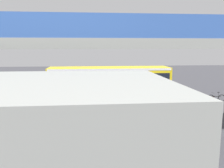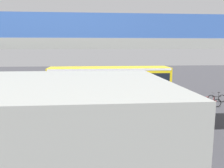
{
  "view_description": "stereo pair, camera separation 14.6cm",
  "coord_description": "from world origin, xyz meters",
  "px_view_note": "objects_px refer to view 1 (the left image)",
  "views": [
    {
      "loc": [
        3.03,
        22.04,
        5.04
      ],
      "look_at": [
        0.97,
        0.71,
        1.6
      ],
      "focal_mm": 36.8,
      "sensor_mm": 36.0,
      "label": 1
    },
    {
      "loc": [
        2.88,
        22.06,
        5.04
      ],
      "look_at": [
        0.97,
        0.71,
        1.6
      ],
      "focal_mm": 36.8,
      "sensor_mm": 36.0,
      "label": 2
    }
  ],
  "objects_px": {
    "parked_van": "(42,107)",
    "bicycle_red": "(211,103)",
    "pedestrian": "(137,100)",
    "bicycle_black": "(216,98)",
    "traffic_sign": "(154,74)",
    "city_bus": "(109,80)"
  },
  "relations": [
    {
      "from": "parked_van",
      "to": "pedestrian",
      "type": "relative_size",
      "value": 2.68
    },
    {
      "from": "city_bus",
      "to": "parked_van",
      "type": "xyz_separation_m",
      "value": [
        4.99,
        6.99,
        -0.7
      ]
    },
    {
      "from": "parked_van",
      "to": "pedestrian",
      "type": "distance_m",
      "value": 7.26
    },
    {
      "from": "pedestrian",
      "to": "traffic_sign",
      "type": "relative_size",
      "value": 0.64
    },
    {
      "from": "bicycle_black",
      "to": "pedestrian",
      "type": "xyz_separation_m",
      "value": [
        7.95,
        2.3,
        0.51
      ]
    },
    {
      "from": "city_bus",
      "to": "parked_van",
      "type": "distance_m",
      "value": 8.62
    },
    {
      "from": "parked_van",
      "to": "bicycle_red",
      "type": "height_order",
      "value": "parked_van"
    },
    {
      "from": "parked_van",
      "to": "bicycle_red",
      "type": "distance_m",
      "value": 13.78
    },
    {
      "from": "bicycle_red",
      "to": "traffic_sign",
      "type": "distance_m",
      "value": 8.64
    },
    {
      "from": "pedestrian",
      "to": "traffic_sign",
      "type": "xyz_separation_m",
      "value": [
        -3.81,
        -8.7,
        1.0
      ]
    },
    {
      "from": "city_bus",
      "to": "pedestrian",
      "type": "height_order",
      "value": "city_bus"
    },
    {
      "from": "city_bus",
      "to": "pedestrian",
      "type": "distance_m",
      "value": 4.86
    },
    {
      "from": "bicycle_black",
      "to": "bicycle_red",
      "type": "height_order",
      "value": "same"
    },
    {
      "from": "parked_van",
      "to": "pedestrian",
      "type": "xyz_separation_m",
      "value": [
        -6.78,
        -2.59,
        -0.3
      ]
    },
    {
      "from": "bicycle_black",
      "to": "parked_van",
      "type": "bearing_deg",
      "value": 18.36
    },
    {
      "from": "city_bus",
      "to": "bicycle_red",
      "type": "relative_size",
      "value": 6.52
    },
    {
      "from": "bicycle_black",
      "to": "city_bus",
      "type": "bearing_deg",
      "value": -12.19
    },
    {
      "from": "bicycle_black",
      "to": "bicycle_red",
      "type": "distance_m",
      "value": 2.13
    },
    {
      "from": "traffic_sign",
      "to": "bicycle_red",
      "type": "bearing_deg",
      "value": 109.02
    },
    {
      "from": "city_bus",
      "to": "bicycle_red",
      "type": "height_order",
      "value": "city_bus"
    },
    {
      "from": "parked_van",
      "to": "bicycle_black",
      "type": "relative_size",
      "value": 2.71
    },
    {
      "from": "bicycle_black",
      "to": "traffic_sign",
      "type": "distance_m",
      "value": 7.78
    }
  ]
}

